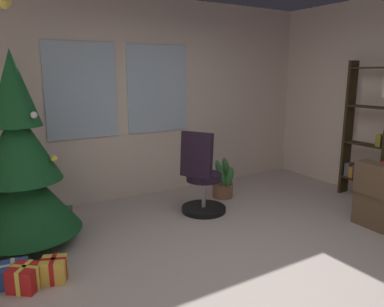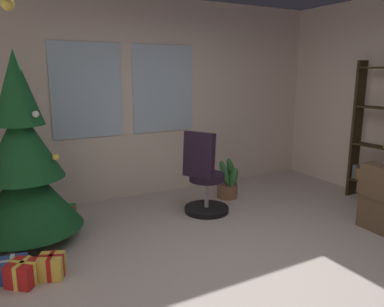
{
  "view_description": "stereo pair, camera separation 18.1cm",
  "coord_description": "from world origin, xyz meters",
  "px_view_note": "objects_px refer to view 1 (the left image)",
  "views": [
    {
      "loc": [
        -2.19,
        -2.22,
        1.72
      ],
      "look_at": [
        -0.26,
        0.93,
        0.91
      ],
      "focal_mm": 34.6,
      "sensor_mm": 36.0,
      "label": 1
    },
    {
      "loc": [
        -2.03,
        -2.31,
        1.72
      ],
      "look_at": [
        -0.26,
        0.93,
        0.91
      ],
      "focal_mm": 34.6,
      "sensor_mm": 36.0,
      "label": 2
    }
  ],
  "objects_px": {
    "gift_box_red": "(25,278)",
    "potted_plant": "(224,184)",
    "gift_box_blue": "(13,274)",
    "bookshelf": "(367,142)",
    "gift_box_gold": "(54,270)",
    "holiday_tree": "(21,169)",
    "office_chair": "(202,182)",
    "gift_box_green": "(58,219)"
  },
  "relations": [
    {
      "from": "gift_box_green",
      "to": "gift_box_gold",
      "type": "bearing_deg",
      "value": -103.62
    },
    {
      "from": "gift_box_green",
      "to": "potted_plant",
      "type": "height_order",
      "value": "potted_plant"
    },
    {
      "from": "gift_box_green",
      "to": "bookshelf",
      "type": "xyz_separation_m",
      "value": [
        3.87,
        -1.16,
        0.7
      ]
    },
    {
      "from": "office_chair",
      "to": "gift_box_green",
      "type": "bearing_deg",
      "value": 164.07
    },
    {
      "from": "gift_box_red",
      "to": "bookshelf",
      "type": "relative_size",
      "value": 0.16
    },
    {
      "from": "gift_box_red",
      "to": "gift_box_green",
      "type": "xyz_separation_m",
      "value": [
        0.5,
        1.13,
        0.01
      ]
    },
    {
      "from": "holiday_tree",
      "to": "gift_box_gold",
      "type": "height_order",
      "value": "holiday_tree"
    },
    {
      "from": "gift_box_blue",
      "to": "bookshelf",
      "type": "bearing_deg",
      "value": -2.38
    },
    {
      "from": "gift_box_blue",
      "to": "bookshelf",
      "type": "relative_size",
      "value": 0.14
    },
    {
      "from": "gift_box_red",
      "to": "gift_box_gold",
      "type": "bearing_deg",
      "value": 1.33
    },
    {
      "from": "holiday_tree",
      "to": "gift_box_gold",
      "type": "bearing_deg",
      "value": -83.89
    },
    {
      "from": "gift_box_gold",
      "to": "office_chair",
      "type": "height_order",
      "value": "office_chair"
    },
    {
      "from": "gift_box_gold",
      "to": "bookshelf",
      "type": "bearing_deg",
      "value": -0.51
    },
    {
      "from": "holiday_tree",
      "to": "potted_plant",
      "type": "xyz_separation_m",
      "value": [
        2.57,
        0.15,
        -0.6
      ]
    },
    {
      "from": "holiday_tree",
      "to": "office_chair",
      "type": "bearing_deg",
      "value": -4.8
    },
    {
      "from": "gift_box_red",
      "to": "gift_box_gold",
      "type": "relative_size",
      "value": 1.18
    },
    {
      "from": "holiday_tree",
      "to": "potted_plant",
      "type": "height_order",
      "value": "holiday_tree"
    },
    {
      "from": "office_chair",
      "to": "potted_plant",
      "type": "height_order",
      "value": "office_chair"
    },
    {
      "from": "gift_box_green",
      "to": "gift_box_blue",
      "type": "distance_m",
      "value": 1.13
    },
    {
      "from": "gift_box_gold",
      "to": "gift_box_blue",
      "type": "height_order",
      "value": "gift_box_gold"
    },
    {
      "from": "office_chair",
      "to": "potted_plant",
      "type": "xyz_separation_m",
      "value": [
        0.58,
        0.32,
        -0.2
      ]
    },
    {
      "from": "holiday_tree",
      "to": "potted_plant",
      "type": "relative_size",
      "value": 3.99
    },
    {
      "from": "gift_box_green",
      "to": "potted_plant",
      "type": "relative_size",
      "value": 0.61
    },
    {
      "from": "gift_box_blue",
      "to": "bookshelf",
      "type": "xyz_separation_m",
      "value": [
        4.44,
        -0.18,
        0.72
      ]
    },
    {
      "from": "gift_box_red",
      "to": "gift_box_blue",
      "type": "bearing_deg",
      "value": 115.26
    },
    {
      "from": "gift_box_blue",
      "to": "office_chair",
      "type": "xyz_separation_m",
      "value": [
        2.2,
        0.51,
        0.32
      ]
    },
    {
      "from": "gift_box_red",
      "to": "gift_box_gold",
      "type": "height_order",
      "value": "same"
    },
    {
      "from": "gift_box_gold",
      "to": "bookshelf",
      "type": "height_order",
      "value": "bookshelf"
    },
    {
      "from": "potted_plant",
      "to": "gift_box_red",
      "type": "bearing_deg",
      "value": -160.07
    },
    {
      "from": "gift_box_red",
      "to": "gift_box_green",
      "type": "relative_size",
      "value": 0.83
    },
    {
      "from": "gift_box_green",
      "to": "bookshelf",
      "type": "bearing_deg",
      "value": -16.66
    },
    {
      "from": "office_chair",
      "to": "bookshelf",
      "type": "xyz_separation_m",
      "value": [
        2.24,
        -0.69,
        0.4
      ]
    },
    {
      "from": "gift_box_green",
      "to": "office_chair",
      "type": "height_order",
      "value": "office_chair"
    },
    {
      "from": "gift_box_blue",
      "to": "gift_box_red",
      "type": "bearing_deg",
      "value": -64.74
    },
    {
      "from": "holiday_tree",
      "to": "office_chair",
      "type": "relative_size",
      "value": 2.29
    },
    {
      "from": "gift_box_blue",
      "to": "potted_plant",
      "type": "height_order",
      "value": "potted_plant"
    },
    {
      "from": "gift_box_green",
      "to": "gift_box_blue",
      "type": "xyz_separation_m",
      "value": [
        -0.57,
        -0.97,
        -0.03
      ]
    },
    {
      "from": "gift_box_green",
      "to": "potted_plant",
      "type": "bearing_deg",
      "value": -3.78
    },
    {
      "from": "gift_box_red",
      "to": "potted_plant",
      "type": "distance_m",
      "value": 2.88
    },
    {
      "from": "holiday_tree",
      "to": "office_chair",
      "type": "height_order",
      "value": "holiday_tree"
    },
    {
      "from": "bookshelf",
      "to": "potted_plant",
      "type": "bearing_deg",
      "value": 148.66
    },
    {
      "from": "gift_box_gold",
      "to": "gift_box_red",
      "type": "bearing_deg",
      "value": -178.67
    }
  ]
}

